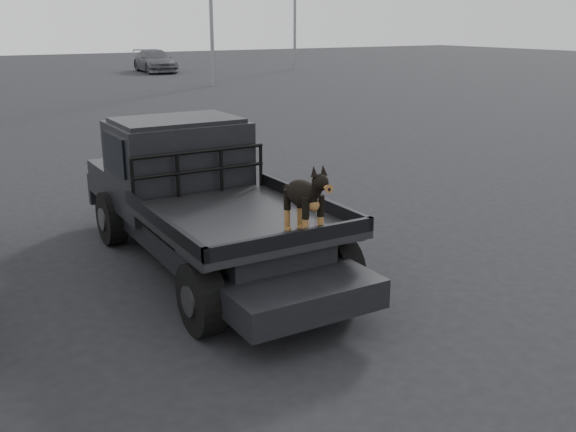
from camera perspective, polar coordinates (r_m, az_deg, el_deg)
ground at (r=7.16m, az=-6.18°, el=-8.37°), size 120.00×120.00×0.00m
flatbed_ute at (r=8.28m, az=-7.09°, el=-1.41°), size 2.00×5.40×0.92m
ute_cab at (r=8.91m, az=-9.77°, el=5.77°), size 1.72×1.30×0.88m
headache_rack at (r=8.26m, az=-7.83°, el=3.82°), size 1.80×0.08×0.55m
dog at (r=6.58m, az=1.41°, el=1.43°), size 0.32×0.60×0.74m
distant_car_b at (r=41.79m, az=-11.74°, el=13.34°), size 2.23×4.79×1.35m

